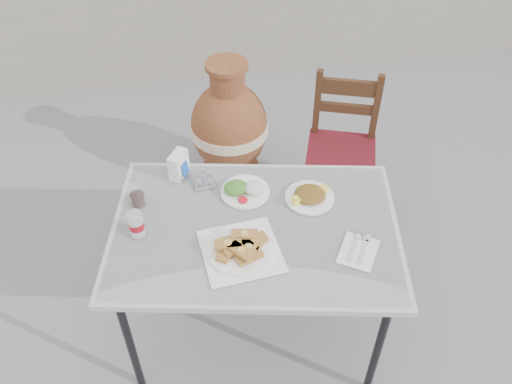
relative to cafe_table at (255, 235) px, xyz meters
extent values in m
plane|color=slate|center=(-0.05, -0.03, -0.67)|extent=(80.00, 80.00, 0.00)
cylinder|color=black|center=(-0.57, -0.22, -0.33)|extent=(0.03, 0.03, 0.68)
cylinder|color=black|center=(0.44, -0.42, -0.33)|extent=(0.03, 0.03, 0.68)
cylinder|color=black|center=(-0.44, 0.42, -0.33)|extent=(0.03, 0.03, 0.68)
cylinder|color=black|center=(0.57, 0.22, -0.33)|extent=(0.03, 0.03, 0.68)
cube|color=white|center=(0.00, 0.00, 0.03)|extent=(1.32, 1.02, 0.03)
cube|color=white|center=(0.00, 0.00, 0.05)|extent=(1.27, 0.98, 0.00)
cube|color=white|center=(-0.08, -0.12, 0.05)|extent=(0.33, 0.33, 0.00)
cylinder|color=white|center=(-0.08, -0.12, 0.06)|extent=(0.27, 0.27, 0.01)
cylinder|color=white|center=(-0.08, -0.12, 0.06)|extent=(0.27, 0.27, 0.01)
cylinder|color=white|center=(-0.01, 0.21, 0.06)|extent=(0.22, 0.22, 0.01)
ellipsoid|color=silver|center=(0.03, 0.20, 0.08)|extent=(0.09, 0.09, 0.05)
ellipsoid|color=#396B1E|center=(-0.05, 0.22, 0.08)|extent=(0.11, 0.10, 0.04)
cylinder|color=red|center=(-0.03, 0.15, 0.07)|extent=(0.04, 0.04, 0.01)
cylinder|color=white|center=(0.26, 0.12, 0.06)|extent=(0.21, 0.21, 0.01)
ellipsoid|color=#306A1A|center=(0.26, 0.12, 0.08)|extent=(0.14, 0.13, 0.04)
cylinder|color=#FEE245|center=(0.19, 0.09, 0.08)|extent=(0.05, 0.04, 0.04)
cylinder|color=#FEE245|center=(0.33, 0.14, 0.08)|extent=(0.05, 0.04, 0.04)
cylinder|color=silver|center=(-0.47, 0.05, 0.11)|extent=(0.06, 0.06, 0.11)
cylinder|color=#AA0C19|center=(-0.47, 0.05, 0.10)|extent=(0.06, 0.06, 0.03)
cylinder|color=silver|center=(-0.47, 0.05, 0.16)|extent=(0.06, 0.06, 0.00)
cylinder|color=white|center=(-0.47, 0.22, 0.10)|extent=(0.07, 0.07, 0.10)
cylinder|color=black|center=(-0.47, 0.22, 0.08)|extent=(0.06, 0.06, 0.06)
cube|color=white|center=(-0.28, 0.37, 0.11)|extent=(0.10, 0.12, 0.12)
cube|color=blue|center=(-0.25, 0.36, 0.10)|extent=(0.04, 0.05, 0.07)
cube|color=silver|center=(-0.18, 0.30, 0.06)|extent=(0.10, 0.08, 0.01)
cylinder|color=white|center=(-0.20, 0.28, 0.09)|extent=(0.02, 0.02, 0.05)
cylinder|color=white|center=(-0.16, 0.28, 0.09)|extent=(0.02, 0.02, 0.05)
cylinder|color=silver|center=(-0.18, 0.31, 0.08)|extent=(0.03, 0.03, 0.04)
cube|color=white|center=(0.38, -0.20, 0.05)|extent=(0.21, 0.22, 0.00)
cube|color=silver|center=(0.36, -0.19, 0.06)|extent=(0.08, 0.12, 0.00)
ellipsoid|color=silver|center=(0.40, -0.13, 0.06)|extent=(0.04, 0.04, 0.01)
cube|color=silver|center=(0.39, -0.21, 0.06)|extent=(0.08, 0.12, 0.00)
cube|color=silver|center=(0.43, -0.15, 0.06)|extent=(0.04, 0.04, 0.00)
cube|color=#34180E|center=(0.41, 0.63, -0.47)|extent=(0.05, 0.05, 0.40)
cube|color=#34180E|center=(0.71, 0.52, -0.47)|extent=(0.05, 0.05, 0.40)
cube|color=#34180E|center=(0.52, 0.93, -0.47)|extent=(0.05, 0.05, 0.40)
cube|color=#34180E|center=(0.82, 0.82, -0.47)|extent=(0.05, 0.05, 0.40)
cube|color=maroon|center=(0.62, 0.72, -0.24)|extent=(0.48, 0.48, 0.04)
cube|color=#34180E|center=(0.52, 0.93, -0.04)|extent=(0.05, 0.05, 0.45)
cube|color=#34180E|center=(0.82, 0.82, -0.04)|extent=(0.05, 0.05, 0.45)
cube|color=#34180E|center=(0.67, 0.88, 0.09)|extent=(0.35, 0.14, 0.09)
cube|color=#34180E|center=(0.67, 0.88, -0.04)|extent=(0.35, 0.14, 0.05)
cylinder|color=brown|center=(0.04, 1.14, -0.63)|extent=(0.36, 0.36, 0.09)
ellipsoid|color=brown|center=(0.04, 1.14, -0.28)|extent=(0.47, 0.47, 0.58)
cylinder|color=beige|center=(0.04, 1.14, -0.28)|extent=(0.47, 0.47, 0.07)
cylinder|color=brown|center=(0.04, 1.14, 0.04)|extent=(0.20, 0.20, 0.18)
cylinder|color=brown|center=(0.04, 1.14, 0.14)|extent=(0.24, 0.24, 0.03)
cube|color=gray|center=(-0.05, 2.47, -0.07)|extent=(6.00, 0.25, 1.20)
camera|label=1|loc=(-0.26, -1.49, 1.68)|focal=38.00mm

